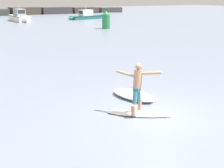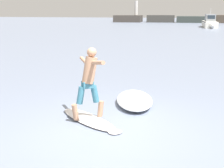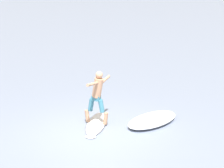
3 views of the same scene
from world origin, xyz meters
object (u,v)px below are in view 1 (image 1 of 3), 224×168
Objects in this scene: fishing_boat_near_jetty at (20,17)px; channel_marker_buoy at (106,21)px; surfboard at (137,114)px; small_boat_offshore at (87,16)px; surfer at (138,84)px.

channel_marker_buoy is at bearing -69.46° from fishing_boat_near_jetty.
fishing_boat_near_jetty is (6.47, 43.23, 0.66)m from surfboard.
surfboard is 46.14m from small_boat_offshore.
fishing_boat_near_jetty is at bearing 81.48° from surfboard.
fishing_boat_near_jetty is 11.59m from small_boat_offshore.
small_boat_offshore reaches higher than channel_marker_buoy.
fishing_boat_near_jetty is 3.92× the size of channel_marker_buoy.
fishing_boat_near_jetty is at bearing 110.54° from channel_marker_buoy.
surfboard is at bearing -98.52° from fishing_boat_near_jetty.
surfer is at bearing 79.60° from surfboard.
fishing_boat_near_jetty reaches higher than surfer.
small_boat_offshore is 17.19m from channel_marker_buoy.
channel_marker_buoy is at bearing 63.63° from surfer.
small_boat_offshore is (18.03, 42.41, -0.54)m from surfer.
small_boat_offshore is 3.77× the size of channel_marker_buoy.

